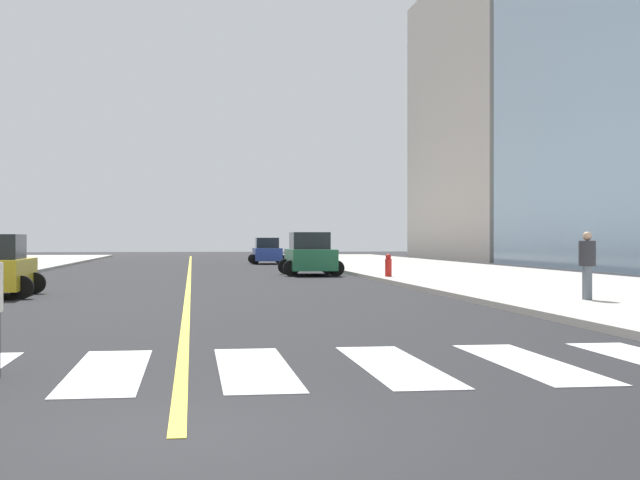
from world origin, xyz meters
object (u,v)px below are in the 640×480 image
(car_green_third, at_px, (310,255))
(fire_hydrant, at_px, (388,266))
(pedestrian_waiting_east, at_px, (587,262))
(car_blue_second, at_px, (267,252))

(car_green_third, relative_size, fire_hydrant, 4.88)
(pedestrian_waiting_east, bearing_deg, car_blue_second, 13.61)
(car_green_third, relative_size, pedestrian_waiting_east, 2.62)
(car_green_third, xyz_separation_m, fire_hydrant, (2.39, -5.66, -0.32))
(car_blue_second, xyz_separation_m, car_green_third, (0.41, -18.94, 0.10))
(car_blue_second, xyz_separation_m, fire_hydrant, (2.80, -24.60, -0.22))
(car_green_third, bearing_deg, pedestrian_waiting_east, 102.72)
(pedestrian_waiting_east, distance_m, fire_hydrant, 14.38)
(car_blue_second, relative_size, fire_hydrant, 4.33)
(fire_hydrant, bearing_deg, car_green_third, 112.94)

